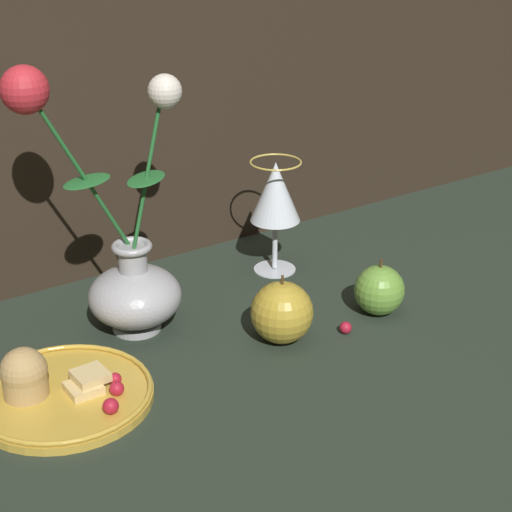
{
  "coord_description": "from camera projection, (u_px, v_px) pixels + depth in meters",
  "views": [
    {
      "loc": [
        -0.52,
        -0.85,
        0.57
      ],
      "look_at": [
        0.05,
        -0.01,
        0.1
      ],
      "focal_mm": 60.0,
      "sensor_mm": 36.0,
      "label": 1
    }
  ],
  "objects": [
    {
      "name": "berry_near_plate",
      "position": [
        278.0,
        293.0,
        1.22
      ],
      "size": [
        0.02,
        0.02,
        0.02
      ],
      "primitive_type": "sphere",
      "color": "#AD192D",
      "rests_on": "ground_plane"
    },
    {
      "name": "berry_front_center",
      "position": [
        346.0,
        328.0,
        1.13
      ],
      "size": [
        0.02,
        0.02,
        0.02
      ],
      "primitive_type": "sphere",
      "color": "#AD192D",
      "rests_on": "ground_plane"
    },
    {
      "name": "ground_plane",
      "position": [
        223.0,
        330.0,
        1.14
      ],
      "size": [
        2.4,
        2.4,
        0.0
      ],
      "primitive_type": "plane",
      "color": "#232D23",
      "rests_on": "ground"
    },
    {
      "name": "apple_beside_vase",
      "position": [
        282.0,
        312.0,
        1.1
      ],
      "size": [
        0.08,
        0.08,
        0.09
      ],
      "color": "#B2932D",
      "rests_on": "ground_plane"
    },
    {
      "name": "plate_with_pastries",
      "position": [
        55.0,
        389.0,
        0.98
      ],
      "size": [
        0.21,
        0.21,
        0.07
      ],
      "color": "gold",
      "rests_on": "ground_plane"
    },
    {
      "name": "wine_glass",
      "position": [
        275.0,
        196.0,
        1.26
      ],
      "size": [
        0.08,
        0.08,
        0.17
      ],
      "color": "silver",
      "rests_on": "ground_plane"
    },
    {
      "name": "vase",
      "position": [
        126.0,
        264.0,
        1.1
      ],
      "size": [
        0.22,
        0.12,
        0.36
      ],
      "color": "#A3A3A8",
      "rests_on": "ground_plane"
    },
    {
      "name": "apple_near_glass",
      "position": [
        379.0,
        290.0,
        1.17
      ],
      "size": [
        0.07,
        0.07,
        0.08
      ],
      "color": "#669938",
      "rests_on": "ground_plane"
    }
  ]
}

